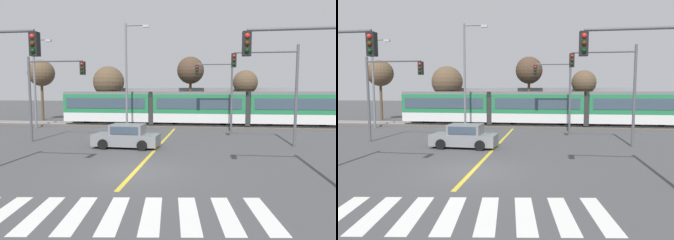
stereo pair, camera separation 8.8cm
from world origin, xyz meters
The scene contains 26 objects.
ground_plane centered at (0.00, 0.00, 0.00)m, with size 200.00×200.00×0.00m, color #474749.
track_bed centered at (0.00, 17.80, 0.09)m, with size 120.00×4.00×0.18m, color #56514C.
rail_near centered at (0.00, 17.08, 0.23)m, with size 120.00×0.08×0.10m, color #939399.
rail_far centered at (0.00, 18.52, 0.23)m, with size 120.00×0.08×0.10m, color #939399.
light_rail_tram centered at (2.26, 17.80, 2.05)m, with size 28.00×2.64×3.43m.
crosswalk_stripe_2 centered at (-2.73, -5.05, 0.00)m, with size 0.56×2.80×0.01m, color silver.
crosswalk_stripe_3 centered at (-1.64, -4.91, 0.00)m, with size 0.56×2.80×0.01m, color silver.
crosswalk_stripe_4 centered at (-0.55, -4.76, 0.00)m, with size 0.56×2.80×0.01m, color silver.
crosswalk_stripe_5 centered at (0.55, -4.62, 0.00)m, with size 0.56×2.80×0.01m, color silver.
crosswalk_stripe_6 centered at (1.64, -4.48, 0.00)m, with size 0.56×2.80×0.01m, color silver.
crosswalk_stripe_7 centered at (2.73, -4.34, 0.00)m, with size 0.56×2.80×0.01m, color silver.
crosswalk_stripe_8 centered at (3.82, -4.20, 0.00)m, with size 0.56×2.80×0.01m, color silver.
crosswalk_stripe_9 centered at (4.91, -4.06, 0.00)m, with size 0.56×2.80×0.01m, color silver.
lane_centre_line centered at (0.00, 6.56, 0.00)m, with size 0.20×18.50×0.01m, color gold.
sedan_crossing centered at (-1.95, 5.70, 0.70)m, with size 4.25×2.02×1.52m.
traffic_light_near_right centered at (6.92, -1.23, 4.16)m, with size 3.75×0.38×6.34m.
traffic_light_mid_left centered at (-7.93, 7.00, 4.07)m, with size 4.25×0.38×6.05m.
traffic_light_far_right centered at (4.19, 13.59, 4.19)m, with size 3.25×0.38×6.45m.
traffic_light_mid_right centered at (7.49, 7.49, 4.37)m, with size 4.25×0.38×6.59m.
street_lamp_west centered at (-13.60, 14.80, 4.96)m, with size 1.98×0.28×8.81m.
street_lamp_centre centered at (-4.20, 14.54, 5.52)m, with size 2.28×0.28×9.84m.
bare_tree_far_west centered at (-17.51, 22.40, 5.86)m, with size 3.24×3.24×7.53m.
bare_tree_west centered at (-9.04, 23.08, 4.78)m, with size 3.84×3.84×6.72m.
bare_tree_east centered at (1.07, 23.08, 6.06)m, with size 3.20×3.20×7.72m.
bare_tree_far_east centered at (7.48, 23.41, 4.61)m, with size 2.88×2.88×6.10m.
building_backdrop_far centered at (1.27, 28.28, 2.04)m, with size 25.51×6.00×4.08m, color gray.
Camera 1 is at (3.27, -12.83, 3.60)m, focal length 32.00 mm.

